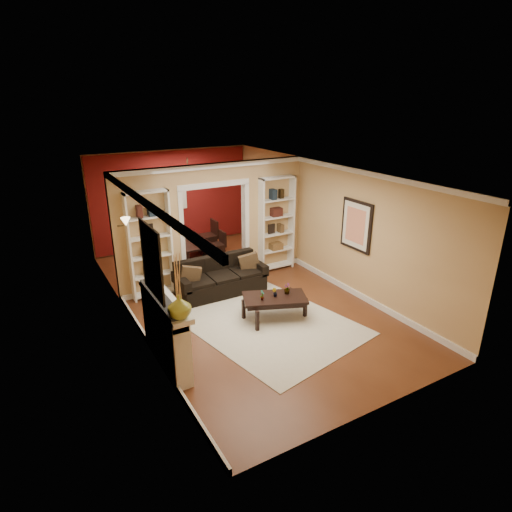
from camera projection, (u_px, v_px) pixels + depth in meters
floor at (240, 298)px, 9.15m from camera, size 8.00×8.00×0.00m
ceiling at (238, 171)px, 8.19m from camera, size 8.00×8.00×0.00m
wall_back at (172, 199)px, 11.92m from camera, size 8.00×0.00×8.00m
wall_front at (385, 324)px, 5.43m from camera, size 8.00×0.00×8.00m
wall_left at (127, 258)px, 7.62m from camera, size 0.00×8.00×8.00m
wall_right at (326, 223)px, 9.72m from camera, size 0.00×8.00×8.00m
partition_wall at (214, 224)px, 9.65m from camera, size 4.50×0.15×2.70m
red_back_panel at (173, 200)px, 11.90m from camera, size 4.44×0.04×2.64m
dining_window at (173, 192)px, 11.79m from camera, size 0.78×0.03×0.98m
area_rug at (263, 320)px, 8.24m from camera, size 3.20×4.00×0.01m
sofa at (221, 276)px, 9.28m from camera, size 1.97×0.85×0.77m
pillow_left at (191, 275)px, 8.87m from camera, size 0.42×0.21×0.40m
pillow_right at (249, 262)px, 9.51m from camera, size 0.45×0.23×0.43m
coffee_table at (275, 307)px, 8.27m from camera, size 1.36×1.06×0.45m
plant_left at (262, 295)px, 8.02m from camera, size 0.12×0.13×0.21m
plant_center at (275, 293)px, 8.16m from camera, size 0.12×0.12×0.17m
plant_right at (287, 289)px, 8.28m from camera, size 0.14×0.14×0.21m
bookshelf_left at (150, 245)px, 8.86m from camera, size 0.90×0.30×2.30m
bookshelf_right at (276, 224)px, 10.30m from camera, size 0.90×0.30×2.30m
fireplace at (167, 331)px, 6.76m from camera, size 0.32×1.70×1.16m
vase at (179, 306)px, 5.92m from camera, size 0.34×0.34×0.35m
mirror at (151, 261)px, 6.26m from camera, size 0.03×0.95×1.10m
wall_sconce at (123, 224)px, 7.95m from camera, size 0.18×0.18×0.22m
framed_art at (356, 225)px, 8.82m from camera, size 0.04×0.85×1.05m
dining_table at (192, 250)px, 11.24m from camera, size 1.46×0.81×0.51m
dining_chair_nw at (176, 250)px, 10.68m from camera, size 0.56×0.56×0.87m
dining_chair_ne at (216, 245)px, 11.21m from camera, size 0.46×0.46×0.75m
dining_chair_sw at (168, 245)px, 11.18m from camera, size 0.43×0.43×0.79m
dining_chair_se at (207, 236)px, 11.67m from camera, size 0.57×0.57×0.90m
chandelier at (188, 183)px, 10.62m from camera, size 0.50×0.50×0.30m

